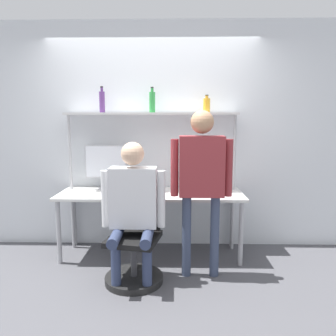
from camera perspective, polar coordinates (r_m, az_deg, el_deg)
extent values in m
plane|color=#4C4C51|center=(3.63, -3.33, -16.87)|extent=(12.00, 12.00, 0.00)
cube|color=silver|center=(4.00, -2.68, 5.52)|extent=(8.00, 0.06, 2.70)
cube|color=silver|center=(3.73, -2.99, -4.52)|extent=(2.07, 0.66, 0.03)
cylinder|color=#A5A5AA|center=(3.77, -18.49, -10.56)|extent=(0.05, 0.05, 0.70)
cylinder|color=#A5A5AA|center=(3.63, 12.59, -11.09)|extent=(0.05, 0.05, 0.70)
cylinder|color=#A5A5AA|center=(4.27, -16.02, -8.27)|extent=(0.05, 0.05, 0.70)
cylinder|color=#A5A5AA|center=(4.14, 11.11, -8.61)|extent=(0.05, 0.05, 0.70)
cube|color=silver|center=(3.82, -2.90, 9.40)|extent=(1.97, 0.29, 0.02)
cylinder|color=#B2B2B7|center=(4.07, -16.50, -2.36)|extent=(0.04, 0.04, 1.63)
cylinder|color=#B2B2B7|center=(3.94, 11.36, -2.53)|extent=(0.04, 0.04, 1.63)
cylinder|color=#B7B7BC|center=(3.97, -10.65, -3.55)|extent=(0.20, 0.20, 0.01)
cylinder|color=#B7B7BC|center=(3.96, -10.68, -2.48)|extent=(0.06, 0.06, 0.14)
cube|color=#B7B7BC|center=(3.93, -10.75, 1.12)|extent=(0.49, 0.01, 0.39)
cube|color=silver|center=(3.92, -10.77, 1.11)|extent=(0.47, 0.02, 0.36)
cube|color=silver|center=(3.63, -5.74, -4.57)|extent=(0.32, 0.22, 0.01)
cube|color=black|center=(3.62, -5.77, -4.54)|extent=(0.27, 0.12, 0.00)
cube|color=silver|center=(3.70, -5.59, -2.56)|extent=(0.32, 0.04, 0.22)
cube|color=black|center=(3.70, -5.60, -2.58)|extent=(0.28, 0.02, 0.19)
cube|color=#264C8C|center=(3.64, -1.93, -4.51)|extent=(0.07, 0.15, 0.01)
cube|color=black|center=(3.64, -1.93, -4.43)|extent=(0.06, 0.13, 0.00)
cylinder|color=black|center=(3.35, -5.92, -18.60)|extent=(0.56, 0.56, 0.06)
cylinder|color=#4C4C51|center=(3.27, -5.98, -15.43)|extent=(0.06, 0.06, 0.34)
cube|color=black|center=(3.19, -6.03, -12.18)|extent=(0.54, 0.54, 0.05)
cube|color=black|center=(3.30, -4.96, -6.89)|extent=(0.41, 0.12, 0.45)
cylinder|color=#2D3856|center=(3.13, -9.07, -16.64)|extent=(0.09, 0.09, 0.45)
cylinder|color=#2D3856|center=(3.10, -3.66, -16.85)|extent=(0.09, 0.09, 0.45)
cylinder|color=#2D3856|center=(3.06, -9.09, -11.77)|extent=(0.10, 0.38, 0.10)
cylinder|color=#2D3856|center=(3.02, -3.66, -11.93)|extent=(0.10, 0.38, 0.10)
cube|color=silver|center=(3.10, -6.07, -5.09)|extent=(0.44, 0.20, 0.57)
cylinder|color=silver|center=(3.15, -10.85, -5.28)|extent=(0.08, 0.08, 0.54)
cylinder|color=silver|center=(3.09, -1.19, -5.42)|extent=(0.08, 0.08, 0.54)
sphere|color=#D8AD8C|center=(3.04, -6.19, 2.49)|extent=(0.22, 0.22, 0.22)
cylinder|color=#38425B|center=(3.31, 3.23, -11.74)|extent=(0.09, 0.09, 0.82)
cylinder|color=#38425B|center=(3.33, 8.12, -11.68)|extent=(0.09, 0.09, 0.82)
cube|color=maroon|center=(3.15, 5.87, 0.32)|extent=(0.43, 0.20, 0.58)
cylinder|color=maroon|center=(3.14, 1.15, 0.05)|extent=(0.08, 0.08, 0.55)
cylinder|color=maroon|center=(3.19, 10.51, 0.02)|extent=(0.08, 0.08, 0.55)
sphere|color=tan|center=(3.12, 5.98, 7.99)|extent=(0.22, 0.22, 0.22)
cylinder|color=gold|center=(3.83, 6.74, 10.74)|extent=(0.08, 0.08, 0.16)
cylinder|color=gold|center=(3.83, 6.76, 12.17)|extent=(0.04, 0.04, 0.03)
cylinder|color=black|center=(3.83, 6.77, 12.47)|extent=(0.04, 0.04, 0.01)
cylinder|color=#2D8C3F|center=(3.82, -2.77, 11.33)|extent=(0.07, 0.07, 0.23)
cylinder|color=#2D8C3F|center=(3.83, -2.78, 13.38)|extent=(0.03, 0.03, 0.04)
cylinder|color=black|center=(3.83, -2.79, 13.82)|extent=(0.03, 0.03, 0.01)
cylinder|color=#593372|center=(3.90, -11.40, 11.16)|extent=(0.06, 0.06, 0.24)
cylinder|color=#593372|center=(3.91, -11.46, 13.23)|extent=(0.03, 0.03, 0.04)
cylinder|color=black|center=(3.92, -11.48, 13.66)|extent=(0.03, 0.03, 0.01)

